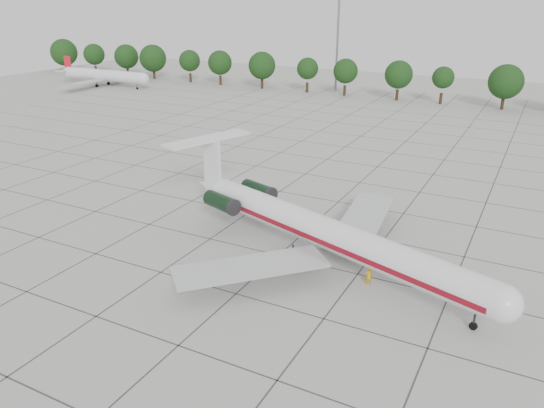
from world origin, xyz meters
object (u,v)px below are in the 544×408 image
Objects in this scene: ground_crew at (369,276)px; floodlight_mast at (338,33)px; bg_airliner_a at (104,75)px; main_airliner at (315,228)px.

floodlight_mast reaches higher than ground_crew.
ground_crew is 102.18m from floodlight_mast.
ground_crew is at bearing -67.11° from floodlight_mast.
floodlight_mast is (58.23, 23.88, 11.37)m from bg_airliner_a.
floodlight_mast is at bearing 22.30° from bg_airliner_a.
bg_airliner_a reaches higher than ground_crew.
ground_crew is (6.24, -2.47, -2.26)m from main_airliner.
bg_airliner_a is at bearing -62.98° from ground_crew.
main_airliner reaches higher than bg_airliner_a.
main_airliner is 7.08m from ground_crew.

